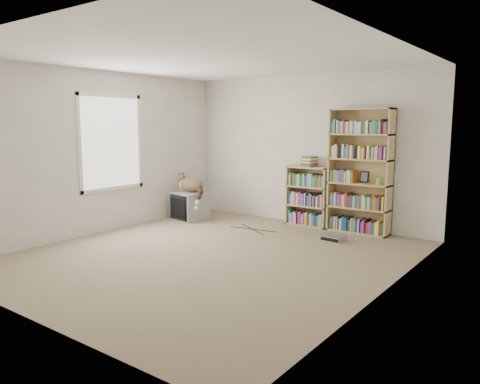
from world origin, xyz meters
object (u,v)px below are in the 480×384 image
Objects in this scene: bookcase_short at (309,198)px; bookcase_tall at (360,175)px; dvd_player at (332,238)px; crt_tv at (190,206)px; cat at (192,187)px.

bookcase_tall is at bearing 0.17° from bookcase_short.
dvd_player is (-0.10, -0.73, -0.87)m from bookcase_tall.
bookcase_tall is at bearing 87.95° from dvd_player.
crt_tv is 2.11m from bookcase_short.
bookcase_short is at bearing -179.83° from bookcase_tall.
bookcase_tall is at bearing 27.36° from crt_tv.
crt_tv is at bearing -163.41° from bookcase_tall.
dvd_player is (2.67, 0.08, -0.54)m from cat.
cat is 2.73m from dvd_player.
dvd_player is at bearing 13.03° from crt_tv.
bookcase_short is (1.93, 0.83, 0.22)m from crt_tv.
cat is at bearing -172.69° from dvd_player.
cat is (0.04, 0.02, 0.34)m from crt_tv.
cat is 0.73× the size of bookcase_short.
cat is at bearing -156.72° from bookcase_short.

